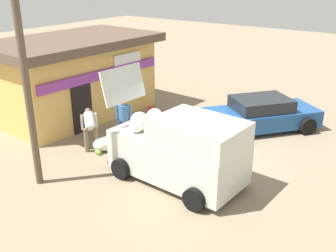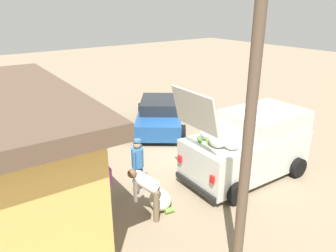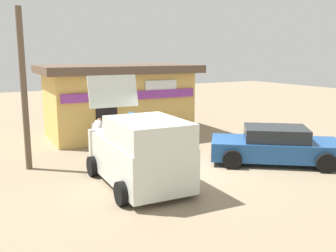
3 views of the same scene
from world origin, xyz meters
name	(u,v)px [view 3 (image 3 of 3)]	position (x,y,z in m)	size (l,w,h in m)	color
ground_plane	(190,169)	(0.00, 0.00, 0.00)	(60.00, 60.00, 0.00)	gray
storefront_bar	(118,99)	(0.09, 6.24, 1.68)	(7.13, 4.49, 3.25)	#E0B259
delivery_van	(139,151)	(-2.08, -0.54, 1.01)	(2.38, 4.27, 3.07)	silver
parked_sedan	(275,146)	(3.02, -0.80, 0.61)	(4.55, 4.09, 1.27)	#1E4C8C
vendor_standing	(131,130)	(-0.84, 2.74, 0.92)	(0.47, 0.48, 1.61)	navy
customer_bending	(97,133)	(-2.04, 3.21, 0.85)	(0.75, 0.76, 1.36)	#726047
unloaded_banana_pile	(105,152)	(-1.90, 2.72, 0.23)	(0.99, 0.88, 0.49)	silver
paint_bucket	(181,137)	(1.93, 3.69, 0.17)	(0.33, 0.33, 0.33)	#BF3F33
utility_pole	(24,90)	(-4.58, 2.72, 2.61)	(0.20, 0.20, 5.21)	brown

